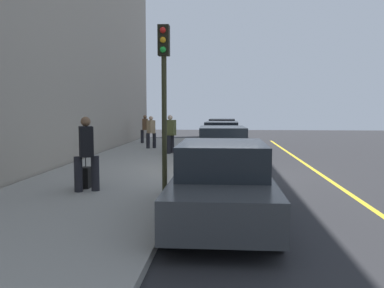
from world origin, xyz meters
The scene contains 14 objects.
ground_plane centered at (0.00, 0.00, 0.00)m, with size 56.00×56.00×0.00m, color #28282B.
sidewalk centered at (0.00, -3.30, 0.07)m, with size 28.00×4.60×0.15m, color gray.
lane_stripe_centre centered at (0.00, 3.20, 0.00)m, with size 28.00×0.14×0.01m, color gold.
snow_bank_curb centered at (1.25, -0.70, 0.11)m, with size 8.12×0.56×0.22m, color white.
parked_car_red centered at (-12.27, -0.08, 0.76)m, with size 4.81×1.97×1.51m.
parked_car_navy centered at (-6.43, -0.08, 0.76)m, with size 4.68×1.98×1.51m.
parked_car_silver centered at (-0.68, -0.03, 0.76)m, with size 4.58×2.02×1.51m.
parked_car_charcoal centered at (6.09, -0.02, 0.76)m, with size 4.37×1.91×1.51m.
pedestrian_tan_coat centered at (-6.73, -3.67, 1.02)m, with size 0.52×0.48×1.63m.
pedestrian_olive_coat centered at (-4.47, -2.39, 1.07)m, with size 0.55×0.53×1.73m.
pedestrian_brown_coat centered at (-9.79, -4.56, 1.02)m, with size 0.46×0.54×1.64m.
pedestrian_black_coat centered at (4.12, -3.30, 1.12)m, with size 0.57×0.56×1.81m.
traffic_light_pole centered at (4.12, -1.40, 2.84)m, with size 0.35×0.26×3.93m.
rolling_suitcase centered at (3.72, -3.47, 0.42)m, with size 0.34×0.22×0.89m.
Camera 1 is at (13.63, -0.01, 2.15)m, focal length 37.98 mm.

